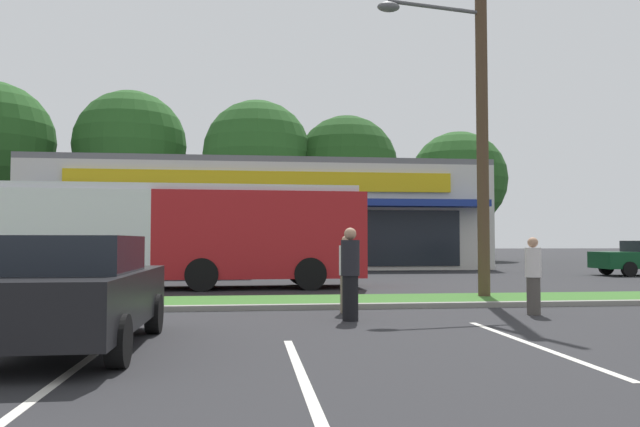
% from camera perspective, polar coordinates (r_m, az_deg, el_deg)
% --- Properties ---
extents(grass_median, '(56.00, 2.20, 0.12)m').
position_cam_1_polar(grass_median, '(14.92, 3.80, -8.15)').
color(grass_median, '#386B28').
rests_on(grass_median, ground_plane).
extents(curb_lip, '(56.00, 0.24, 0.12)m').
position_cam_1_polar(curb_lip, '(13.72, 4.74, -8.63)').
color(curb_lip, gray).
rests_on(curb_lip, ground_plane).
extents(parking_stripe_0, '(0.12, 4.80, 0.01)m').
position_cam_1_polar(parking_stripe_0, '(7.42, -23.07, -14.06)').
color(parking_stripe_0, silver).
rests_on(parking_stripe_0, ground_plane).
extents(parking_stripe_1, '(0.12, 4.80, 0.01)m').
position_cam_1_polar(parking_stripe_1, '(7.01, -1.71, -14.94)').
color(parking_stripe_1, silver).
rests_on(parking_stripe_1, ground_plane).
extents(parking_stripe_2, '(0.12, 4.80, 0.01)m').
position_cam_1_polar(parking_stripe_2, '(9.53, 19.31, -11.51)').
color(parking_stripe_2, silver).
rests_on(parking_stripe_2, ground_plane).
extents(storefront_building, '(24.28, 13.91, 5.83)m').
position_cam_1_polar(storefront_building, '(36.91, -5.57, -0.40)').
color(storefront_building, beige).
rests_on(storefront_building, ground_plane).
extents(tree_left, '(8.13, 8.13, 12.55)m').
position_cam_1_polar(tree_left, '(47.05, -17.34, 6.03)').
color(tree_left, '#473323').
rests_on(tree_left, ground_plane).
extents(tree_mid_left, '(7.68, 7.68, 11.54)m').
position_cam_1_polar(tree_mid_left, '(43.78, -5.92, 5.53)').
color(tree_mid_left, '#473323').
rests_on(tree_mid_left, ground_plane).
extents(tree_mid, '(7.41, 7.41, 10.65)m').
position_cam_1_polar(tree_mid, '(44.51, 2.49, 4.41)').
color(tree_mid, '#473323').
rests_on(tree_mid, ground_plane).
extents(tree_mid_right, '(7.61, 7.61, 10.16)m').
position_cam_1_polar(tree_mid_right, '(49.36, 12.83, 3.09)').
color(tree_mid_right, '#473323').
rests_on(tree_mid_right, ground_plane).
extents(utility_pole, '(3.13, 2.38, 10.27)m').
position_cam_1_polar(utility_pole, '(16.42, 14.49, 11.51)').
color(utility_pole, '#4C3826').
rests_on(utility_pole, ground_plane).
extents(city_bus, '(12.03, 2.95, 3.25)m').
position_cam_1_polar(city_bus, '(19.84, -13.43, -1.78)').
color(city_bus, '#AD191E').
rests_on(city_bus, ground_plane).
extents(bus_stop_bench, '(1.60, 0.45, 0.95)m').
position_cam_1_polar(bus_stop_bench, '(13.27, -27.11, -6.64)').
color(bus_stop_bench, brown).
rests_on(bus_stop_bench, ground_plane).
extents(car_0, '(4.48, 2.00, 1.46)m').
position_cam_1_polar(car_0, '(26.93, -27.20, -3.90)').
color(car_0, silver).
rests_on(car_0, ground_plane).
extents(car_2, '(1.96, 4.42, 1.57)m').
position_cam_1_polar(car_2, '(9.15, -22.00, -6.79)').
color(car_2, black).
rests_on(car_2, ground_plane).
extents(car_4, '(4.65, 2.00, 1.43)m').
position_cam_1_polar(car_4, '(25.14, -11.48, -4.29)').
color(car_4, slate).
rests_on(car_4, ground_plane).
extents(pedestrian_by_pole, '(0.33, 0.33, 1.63)m').
position_cam_1_polar(pedestrian_by_pole, '(12.85, 2.53, -5.66)').
color(pedestrian_by_pole, '#726651').
rests_on(pedestrian_by_pole, ground_plane).
extents(pedestrian_mid, '(0.35, 0.35, 1.76)m').
position_cam_1_polar(pedestrian_mid, '(11.58, 2.85, -5.67)').
color(pedestrian_mid, black).
rests_on(pedestrian_mid, ground_plane).
extents(pedestrian_far, '(0.32, 0.32, 1.58)m').
position_cam_1_polar(pedestrian_far, '(13.25, 19.35, -5.52)').
color(pedestrian_far, '#47423D').
rests_on(pedestrian_far, ground_plane).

